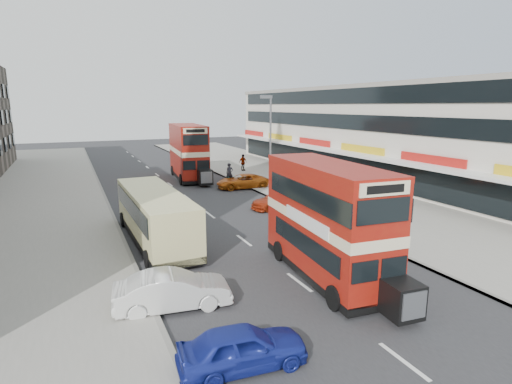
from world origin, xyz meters
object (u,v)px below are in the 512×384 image
street_lamp (270,137)px  pedestrian_near (310,188)px  car_left_near (243,347)px  car_left_front (173,291)px  cyclist (230,179)px  car_right_b (242,181)px  bus_second (188,152)px  pedestrian_far (243,162)px  coach (155,214)px  bus_main (327,221)px  car_right_a (278,200)px

street_lamp → pedestrian_near: size_ratio=5.09×
street_lamp → car_left_near: 23.40m
car_left_front → cyclist: size_ratio=1.95×
car_right_b → bus_second: bearing=-149.6°
pedestrian_far → cyclist: (-4.40, -7.32, -0.35)m
bus_second → cyclist: 6.33m
car_right_b → pedestrian_far: size_ratio=2.49×
car_right_b → pedestrian_far: pedestrian_far is taller
coach → cyclist: bearing=52.7°
car_left_near → car_left_front: 4.39m
street_lamp → pedestrian_far: (2.66, 12.00, -3.71)m
bus_main → car_left_front: bearing=5.7°
bus_second → car_right_b: size_ratio=2.12×
car_right_a → pedestrian_far: size_ratio=2.26×
bus_main → pedestrian_far: bearing=-100.5°
car_left_near → car_right_a: (9.49, 15.97, -0.03)m
bus_second → car_left_near: bearing=82.7°
pedestrian_near → cyclist: cyclist is taller
car_left_near → car_right_a: bearing=-25.5°
pedestrian_far → cyclist: bearing=-137.0°
car_left_front → car_right_a: size_ratio=1.02×
bus_main → cyclist: bus_main is taller
bus_main → bus_second: bus_second is taller
bus_main → pedestrian_far: (7.83, 27.95, -1.46)m
car_right_b → pedestrian_near: bearing=30.9°
coach → car_right_a: coach is taller
bus_main → cyclist: bearing=-94.3°
street_lamp → bus_second: (-4.02, 10.22, -2.01)m
car_left_front → pedestrian_near: size_ratio=2.65×
car_right_b → cyclist: bearing=-142.4°
bus_second → car_right_a: (2.60, -14.53, -2.17)m
car_right_a → car_right_b: (0.43, 7.79, 0.03)m
pedestrian_near → car_right_b: bearing=-88.3°
bus_second → cyclist: bearing=117.9°
pedestrian_near → cyclist: (-3.75, 7.75, -0.23)m
cyclist → bus_main: bearing=-98.2°
bus_second → car_right_b: (3.03, -6.74, -2.14)m
bus_second → bus_main: bearing=92.9°
car_right_a → car_right_b: 7.80m
bus_second → pedestrian_near: (6.04, -13.28, -1.83)m
car_left_near → car_right_b: size_ratio=0.81×
coach → car_left_near: size_ratio=2.65×
car_right_b → cyclist: 1.43m
car_right_a → car_right_b: bearing=170.7°
car_left_near → street_lamp: bearing=-23.1°
street_lamp → bus_main: street_lamp is taller
bus_main → pedestrian_near: 14.83m
bus_second → car_right_b: bus_second is taller
bus_main → car_left_near: size_ratio=2.39×
pedestrian_near → pedestrian_far: bearing=-115.5°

